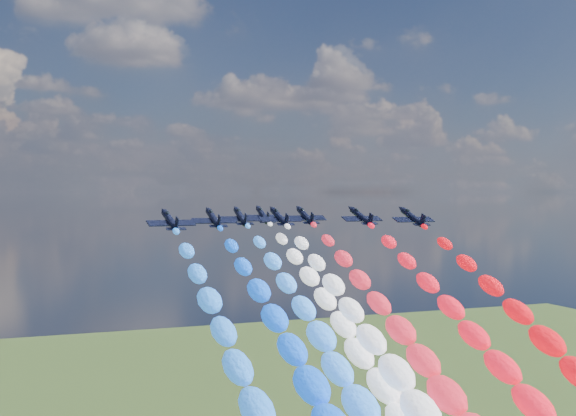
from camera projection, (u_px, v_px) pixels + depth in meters
name	position (u px, v px, depth m)	size (l,w,h in m)	color
jet_0	(170.00, 221.00, 143.97)	(8.96, 12.02, 2.65)	black
jet_1	(213.00, 218.00, 155.86)	(8.96, 12.02, 2.65)	black
jet_2	(241.00, 217.00, 166.59)	(8.96, 12.02, 2.65)	black
trail_2	(349.00, 401.00, 116.87)	(6.36, 104.75, 55.76)	#2F81FF
jet_3	(279.00, 217.00, 164.09)	(8.96, 12.02, 2.65)	black
trail_3	(407.00, 405.00, 114.37)	(6.36, 104.75, 55.76)	white
jet_4	(263.00, 215.00, 177.71)	(8.96, 12.02, 2.65)	black
trail_4	(371.00, 383.00, 127.99)	(6.36, 104.75, 55.76)	white
jet_5	(305.00, 216.00, 172.31)	(8.96, 12.02, 2.65)	black
trail_5	(435.00, 391.00, 122.58)	(6.36, 104.75, 55.76)	red
jet_6	(361.00, 217.00, 167.46)	(8.96, 12.02, 2.65)	black
trail_6	(520.00, 399.00, 117.73)	(6.36, 104.75, 55.76)	red
jet_7	(412.00, 217.00, 162.73)	(8.96, 12.02, 2.65)	black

